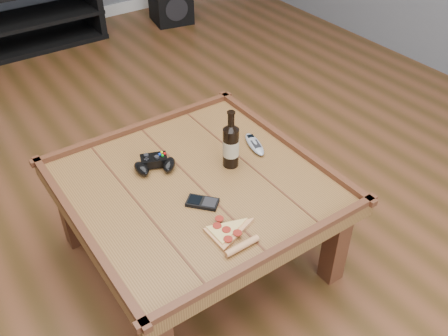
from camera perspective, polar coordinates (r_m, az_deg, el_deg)
ground at (r=2.34m, az=-2.89°, el=-10.19°), size 6.00×6.00×0.00m
baseboard at (r=4.72m, az=-23.40°, el=13.92°), size 5.00×0.02×0.10m
coffee_table at (r=2.06m, az=-3.22°, el=-2.92°), size 1.03×1.03×0.48m
media_console at (r=4.43m, az=-23.18°, el=15.29°), size 1.40×0.45×0.50m
beer_bottle at (r=2.05m, az=0.79°, el=2.73°), size 0.07×0.07×0.26m
game_controller at (r=2.10m, az=-7.92°, el=0.47°), size 0.18×0.16×0.05m
pizza_slice at (r=1.80m, az=0.53°, el=-7.52°), size 0.16×0.25×0.03m
smartphone at (r=1.92m, az=-2.48°, el=-3.94°), size 0.13×0.13×0.02m
remote_control at (r=2.22m, az=3.51°, el=2.75°), size 0.10×0.19×0.03m
subwoofer at (r=4.72m, az=-6.11°, el=18.19°), size 0.38×0.38×0.32m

